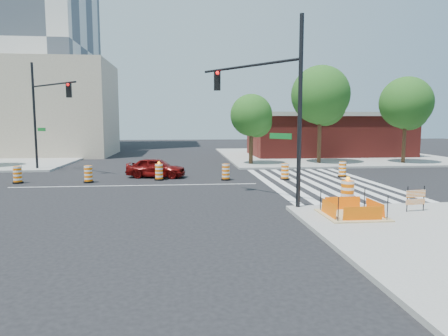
# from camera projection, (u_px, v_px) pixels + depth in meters

# --- Properties ---
(ground) EXTENTS (120.00, 120.00, 0.00)m
(ground) POSITION_uv_depth(u_px,v_px,m) (136.00, 186.00, 22.91)
(ground) COLOR black
(ground) RESTS_ON ground
(sidewalk_ne) EXTENTS (22.00, 22.00, 0.15)m
(sidewalk_ne) POSITION_uv_depth(u_px,v_px,m) (327.00, 156.00, 42.51)
(sidewalk_ne) COLOR gray
(sidewalk_ne) RESTS_ON ground
(crosswalk_east) EXTENTS (6.75, 13.50, 0.01)m
(crosswalk_east) POSITION_uv_depth(u_px,v_px,m) (320.00, 183.00, 24.02)
(crosswalk_east) COLOR silver
(crosswalk_east) RESTS_ON ground
(lane_centerline) EXTENTS (14.00, 0.12, 0.01)m
(lane_centerline) POSITION_uv_depth(u_px,v_px,m) (136.00, 185.00, 22.91)
(lane_centerline) COLOR silver
(lane_centerline) RESTS_ON ground
(excavation_pit) EXTENTS (2.20, 2.20, 0.90)m
(excavation_pit) POSITION_uv_depth(u_px,v_px,m) (352.00, 214.00, 14.90)
(excavation_pit) COLOR tan
(excavation_pit) RESTS_ON ground
(brick_storefront) EXTENTS (16.50, 8.50, 4.60)m
(brick_storefront) POSITION_uv_depth(u_px,v_px,m) (328.00, 134.00, 42.25)
(brick_storefront) COLOR maroon
(brick_storefront) RESTS_ON ground
(beige_midrise) EXTENTS (14.00, 10.00, 10.00)m
(beige_midrise) POSITION_uv_depth(u_px,v_px,m) (45.00, 109.00, 42.86)
(beige_midrise) COLOR tan
(beige_midrise) RESTS_ON ground
(red_coupe) EXTENTS (4.10, 2.37, 1.31)m
(red_coupe) POSITION_uv_depth(u_px,v_px,m) (156.00, 168.00, 26.20)
(red_coupe) COLOR #5C0807
(red_coupe) RESTS_ON ground
(signal_pole_se) EXTENTS (3.67, 4.70, 7.71)m
(signal_pole_se) POSITION_uv_depth(u_px,v_px,m) (269.00, 96.00, 17.11)
(signal_pole_se) COLOR black
(signal_pole_se) RESTS_ON ground
(signal_pole_nw) EXTENTS (4.27, 4.30, 7.84)m
(signal_pole_nw) POSITION_uv_depth(u_px,v_px,m) (45.00, 105.00, 28.63)
(signal_pole_nw) COLOR black
(signal_pole_nw) RESTS_ON ground
(pit_drum) EXTENTS (0.65, 0.65, 1.29)m
(pit_drum) POSITION_uv_depth(u_px,v_px,m) (347.00, 195.00, 16.24)
(pit_drum) COLOR black
(pit_drum) RESTS_ON ground
(barricade) EXTENTS (0.85, 0.17, 1.00)m
(barricade) POSITION_uv_depth(u_px,v_px,m) (416.00, 197.00, 15.60)
(barricade) COLOR #FF6E05
(barricade) RESTS_ON ground
(tree_north_c) EXTENTS (3.57, 3.50, 5.95)m
(tree_north_c) POSITION_uv_depth(u_px,v_px,m) (252.00, 118.00, 33.18)
(tree_north_c) COLOR #382314
(tree_north_c) RESTS_ON ground
(tree_north_d) EXTENTS (4.93, 4.93, 8.37)m
(tree_north_d) POSITION_uv_depth(u_px,v_px,m) (321.00, 98.00, 33.69)
(tree_north_d) COLOR #382314
(tree_north_d) RESTS_ON ground
(tree_north_e) EXTENTS (4.38, 4.38, 7.45)m
(tree_north_e) POSITION_uv_depth(u_px,v_px,m) (406.00, 106.00, 33.85)
(tree_north_e) COLOR #382314
(tree_north_e) RESTS_ON ground
(median_drum_1) EXTENTS (0.60, 0.60, 1.02)m
(median_drum_1) POSITION_uv_depth(u_px,v_px,m) (18.00, 175.00, 23.68)
(median_drum_1) COLOR black
(median_drum_1) RESTS_ON ground
(median_drum_2) EXTENTS (0.60, 0.60, 1.02)m
(median_drum_2) POSITION_uv_depth(u_px,v_px,m) (88.00, 175.00, 23.97)
(median_drum_2) COLOR black
(median_drum_2) RESTS_ON ground
(median_drum_3) EXTENTS (0.60, 0.60, 1.18)m
(median_drum_3) POSITION_uv_depth(u_px,v_px,m) (159.00, 172.00, 24.96)
(median_drum_3) COLOR black
(median_drum_3) RESTS_ON ground
(median_drum_4) EXTENTS (0.60, 0.60, 1.02)m
(median_drum_4) POSITION_uv_depth(u_px,v_px,m) (226.00, 173.00, 24.98)
(median_drum_4) COLOR black
(median_drum_4) RESTS_ON ground
(median_drum_5) EXTENTS (0.60, 0.60, 1.02)m
(median_drum_5) POSITION_uv_depth(u_px,v_px,m) (285.00, 172.00, 25.17)
(median_drum_5) COLOR black
(median_drum_5) RESTS_ON ground
(median_drum_6) EXTENTS (0.60, 0.60, 1.02)m
(median_drum_6) POSITION_uv_depth(u_px,v_px,m) (342.00, 170.00, 26.31)
(median_drum_6) COLOR black
(median_drum_6) RESTS_ON ground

